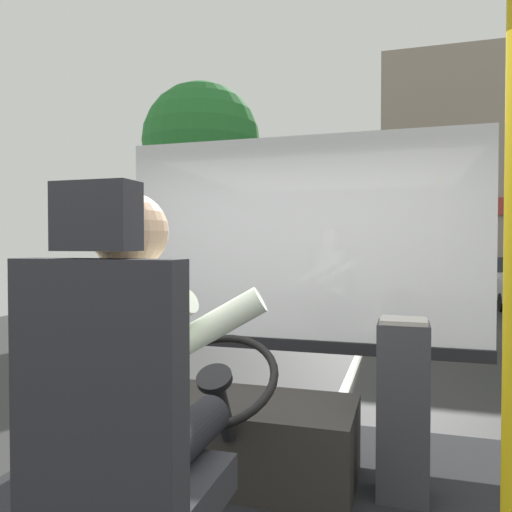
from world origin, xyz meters
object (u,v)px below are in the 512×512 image
at_px(fare_box, 403,408).
at_px(parked_car_white, 497,276).
at_px(bus_driver, 139,367).
at_px(handrail_pole, 511,276).
at_px(driver_seat, 120,459).
at_px(steering_console, 246,436).

height_order(fare_box, parked_car_white, fare_box).
relative_size(bus_driver, handrail_pole, 0.38).
bearing_deg(handrail_pole, driver_seat, -154.34).
height_order(driver_seat, steering_console, driver_seat).
bearing_deg(fare_box, bus_driver, -124.69).
height_order(steering_console, fare_box, fare_box).
relative_size(bus_driver, parked_car_white, 0.22).
height_order(bus_driver, steering_console, bus_driver).
height_order(handrail_pole, parked_car_white, handrail_pole).
height_order(bus_driver, handrail_pole, handrail_pole).
distance_m(fare_box, parked_car_white, 16.84).
distance_m(driver_seat, parked_car_white, 18.19).
relative_size(steering_console, fare_box, 1.29).
height_order(handrail_pole, fare_box, handrail_pole).
xyz_separation_m(handrail_pole, fare_box, (-0.33, 0.69, -0.68)).
relative_size(bus_driver, fare_box, 0.99).
height_order(driver_seat, bus_driver, driver_seat).
distance_m(driver_seat, bus_driver, 0.26).
bearing_deg(fare_box, steering_console, -176.55).
distance_m(handrail_pole, parked_car_white, 17.49).
xyz_separation_m(driver_seat, bus_driver, (0.00, 0.10, 0.24)).
height_order(driver_seat, fare_box, driver_seat).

